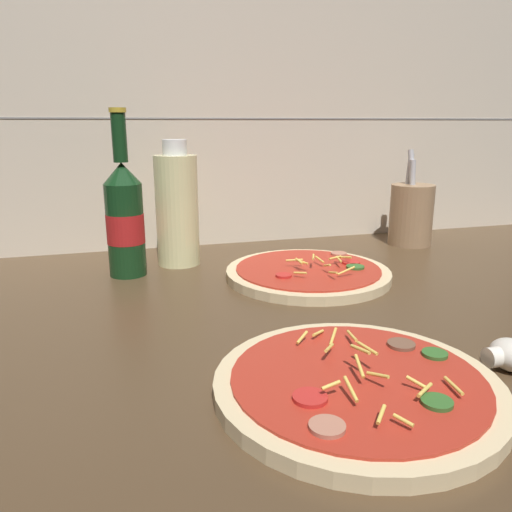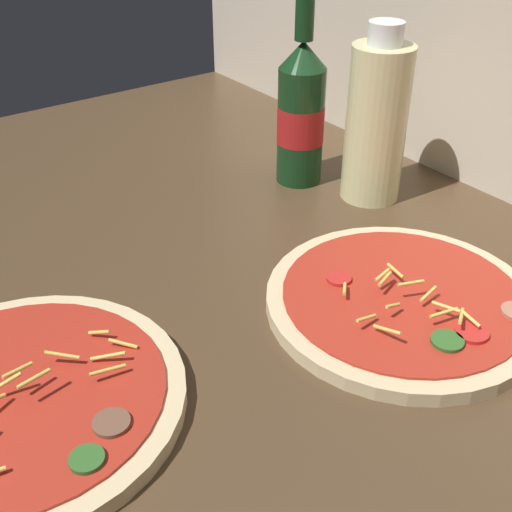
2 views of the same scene
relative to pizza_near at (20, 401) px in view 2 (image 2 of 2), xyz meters
The scene contains 5 objects.
counter_slab 23.85cm from the pizza_near, 70.06° to the left, with size 160.00×90.00×2.50cm.
pizza_near is the anchor object (origin of this frame).
pizza_far 39.01cm from the pizza_near, 75.50° to the left, with size 28.92×28.92×4.05cm.
beer_bottle 53.76cm from the pizza_near, 113.13° to the left, with size 6.63×6.63×29.08cm.
oil_bottle 55.43cm from the pizza_near, 101.61° to the left, with size 8.11×8.11×23.66cm.
Camera 2 is at (36.38, -29.32, 44.65)cm, focal length 45.00 mm.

